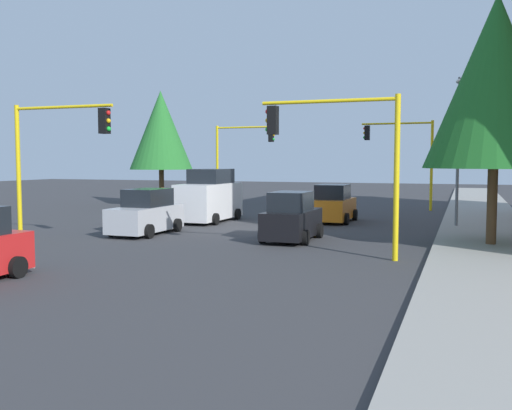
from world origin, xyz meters
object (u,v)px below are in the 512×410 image
object	(u,v)px
street_lamp_curbside	(458,136)
tree_roadside_near	(496,82)
car_black	(292,218)
traffic_signal_near_left	(339,143)
car_orange	(333,205)
delivery_van_white	(210,197)
car_silver	(146,214)
traffic_signal_far_right	(240,149)
tree_opposite_side	(161,130)
traffic_signal_far_left	(403,147)
traffic_signal_near_right	(55,144)

from	to	relation	value
street_lamp_curbside	tree_roadside_near	xyz separation A→B (m)	(5.61, 1.30, 1.70)
car_black	tree_roadside_near	bearing A→B (deg)	94.73
traffic_signal_near_left	car_orange	world-z (taller)	traffic_signal_near_left
delivery_van_white	car_silver	world-z (taller)	delivery_van_white
traffic_signal_near_left	car_orange	bearing A→B (deg)	-166.91
traffic_signal_far_right	tree_opposite_side	size ratio (longest dim) A/B	0.70
traffic_signal_far_left	car_orange	world-z (taller)	traffic_signal_far_left
delivery_van_white	street_lamp_curbside	bearing A→B (deg)	92.71
traffic_signal_near_left	street_lamp_curbside	size ratio (longest dim) A/B	0.76
traffic_signal_far_right	delivery_van_white	world-z (taller)	traffic_signal_far_right
traffic_signal_far_left	car_black	world-z (taller)	traffic_signal_far_left
tree_roadside_near	traffic_signal_near_left	bearing A→B (deg)	-50.56
tree_roadside_near	car_silver	world-z (taller)	tree_roadside_near
traffic_signal_near_left	tree_roadside_near	world-z (taller)	tree_roadside_near
traffic_signal_far_right	traffic_signal_near_left	xyz separation A→B (m)	(20.00, 11.34, -0.29)
traffic_signal_near_right	car_black	distance (m)	9.81
street_lamp_curbside	traffic_signal_near_right	bearing A→B (deg)	-57.11
delivery_van_white	car_black	size ratio (longest dim) A/B	1.31
traffic_signal_far_left	traffic_signal_far_right	size ratio (longest dim) A/B	1.01
traffic_signal_near_right	delivery_van_white	world-z (taller)	traffic_signal_near_right
tree_roadside_near	car_orange	xyz separation A→B (m)	(-6.94, -7.41, -5.16)
car_black	car_silver	bearing A→B (deg)	-88.96
street_lamp_curbside	tree_opposite_side	size ratio (longest dim) A/B	0.85
tree_roadside_near	car_orange	world-z (taller)	tree_roadside_near
traffic_signal_near_left	street_lamp_curbside	xyz separation A→B (m)	(-9.61, 3.56, 0.58)
traffic_signal_far_right	car_orange	bearing A→B (deg)	44.17
traffic_signal_far_right	car_silver	world-z (taller)	traffic_signal_far_right
traffic_signal_far_left	car_silver	xyz separation A→B (m)	(16.74, -9.26, -3.19)
traffic_signal_far_left	street_lamp_curbside	bearing A→B (deg)	18.55
street_lamp_curbside	car_black	xyz separation A→B (m)	(6.23, -6.15, -3.45)
traffic_signal_near_left	car_silver	xyz separation A→B (m)	(-3.26, -9.18, -2.87)
traffic_signal_near_right	traffic_signal_far_right	world-z (taller)	traffic_signal_far_right
street_lamp_curbside	car_silver	world-z (taller)	street_lamp_curbside
car_black	car_orange	bearing A→B (deg)	179.71
street_lamp_curbside	traffic_signal_near_left	bearing A→B (deg)	-20.34
tree_opposite_side	car_orange	bearing A→B (deg)	63.40
traffic_signal_near_right	car_orange	world-z (taller)	traffic_signal_near_right
tree_opposite_side	delivery_van_white	distance (m)	12.62
car_silver	street_lamp_curbside	bearing A→B (deg)	116.47
traffic_signal_near_right	delivery_van_white	bearing A→B (deg)	164.32
traffic_signal_near_right	delivery_van_white	size ratio (longest dim) A/B	1.13
tree_opposite_side	tree_roadside_near	distance (m)	25.67
traffic_signal_far_right	traffic_signal_far_left	bearing A→B (deg)	90.00
traffic_signal_far_left	tree_roadside_near	distance (m)	16.82
traffic_signal_far_left	traffic_signal_near_left	bearing A→B (deg)	-0.22
car_black	traffic_signal_near_right	bearing A→B (deg)	-68.78
delivery_van_white	car_black	xyz separation A→B (m)	(5.64, 6.18, -0.39)
tree_roadside_near	car_silver	size ratio (longest dim) A/B	2.29
tree_roadside_near	car_black	distance (m)	9.08
delivery_van_white	car_orange	xyz separation A→B (m)	(-1.92, 6.22, -0.39)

